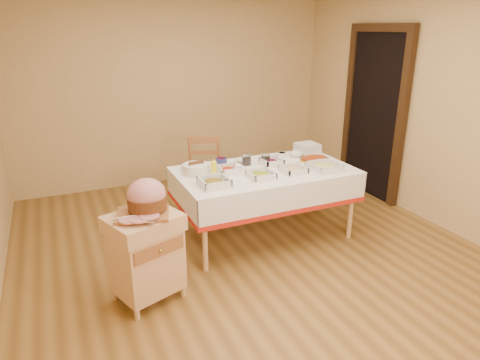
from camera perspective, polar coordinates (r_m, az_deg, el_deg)
name	(u,v)px	position (r m, az deg, el deg)	size (l,w,h in m)	color
room_shell	(252,127)	(3.91, 1.55, 7.08)	(5.00, 5.00, 5.00)	brown
doorway	(375,112)	(5.90, 17.50, 8.64)	(0.09, 1.10, 2.20)	black
dining_table	(264,184)	(4.50, 3.28, -0.57)	(1.82, 1.02, 0.76)	#DFAD7B
butcher_cart	(146,252)	(3.60, -12.45, -9.42)	(0.66, 0.60, 0.76)	#DFAD7B
dining_chair	(205,175)	(5.20, -4.68, 0.73)	(0.51, 0.50, 0.91)	#9D5F33
ham_on_board	(146,199)	(3.44, -12.40, -2.48)	(0.43, 0.41, 0.29)	#9D5F33
serving_dish_a	(214,182)	(3.97, -3.43, -0.30)	(0.27, 0.26, 0.12)	silver
serving_dish_b	(261,175)	(4.19, 2.81, 0.70)	(0.24, 0.24, 0.10)	silver
serving_dish_c	(293,170)	(4.37, 7.13, 1.38)	(0.23, 0.23, 0.09)	silver
serving_dish_d	(324,167)	(4.50, 11.19, 1.76)	(0.29, 0.29, 0.11)	silver
serving_dish_e	(229,170)	(4.34, -1.53, 1.39)	(0.22, 0.21, 0.10)	silver
serving_dish_f	(272,162)	(4.60, 4.23, 2.44)	(0.22, 0.21, 0.10)	silver
small_bowl_left	(187,167)	(4.47, -7.12, 1.77)	(0.11, 0.11, 0.05)	silver
small_bowl_mid	(221,160)	(4.66, -2.51, 2.67)	(0.12, 0.12, 0.05)	navy
small_bowl_right	(282,154)	(4.89, 5.61, 3.41)	(0.10, 0.10, 0.05)	silver
bowl_white_imported	(243,160)	(4.68, 0.45, 2.62)	(0.16, 0.16, 0.04)	silver
bowl_small_imported	(297,154)	(4.93, 7.56, 3.40)	(0.16, 0.16, 0.05)	silver
preserve_jar_left	(247,160)	(4.58, 0.89, 2.73)	(0.10, 0.10, 0.13)	silver
preserve_jar_right	(266,159)	(4.61, 3.42, 2.84)	(0.10, 0.10, 0.13)	silver
mustard_bottle	(214,168)	(4.24, -3.52, 1.60)	(0.06, 0.06, 0.17)	yellow
bread_basket	(196,169)	(4.33, -5.84, 1.53)	(0.27, 0.27, 0.12)	white
plate_stack	(307,148)	(5.06, 8.95, 4.18)	(0.24, 0.24, 0.12)	silver
brass_platter	(314,159)	(4.79, 9.83, 2.74)	(0.33, 0.24, 0.04)	gold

